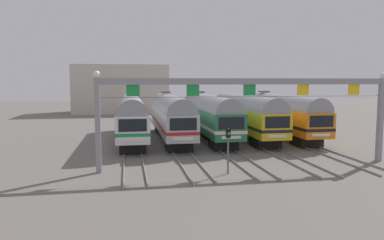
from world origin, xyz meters
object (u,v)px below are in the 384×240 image
commuter_train_green (208,114)px  commuter_train_orange (280,113)px  commuter_train_yellow (245,113)px  catenary_gantry (249,95)px  yard_signal_mast (228,142)px  commuter_train_white (131,115)px  commuter_train_stainless (171,115)px

commuter_train_green → commuter_train_orange: size_ratio=1.00×
commuter_train_yellow → catenary_gantry: bearing=-107.2°
commuter_train_orange → yard_signal_mast: size_ratio=5.76×
commuter_train_yellow → catenary_gantry: 14.35m
commuter_train_orange → commuter_train_yellow: bearing=-179.9°
commuter_train_green → commuter_train_orange: 8.33m
commuter_train_white → commuter_train_yellow: same height
commuter_train_white → commuter_train_stainless: (4.17, 0.00, 0.00)m
commuter_train_yellow → commuter_train_orange: (4.17, 0.00, 0.00)m
commuter_train_white → yard_signal_mast: size_ratio=5.76×
catenary_gantry → yard_signal_mast: (-2.08, -1.86, -3.07)m
commuter_train_yellow → commuter_train_green: bearing=179.9°
catenary_gantry → yard_signal_mast: 4.15m
commuter_train_stainless → yard_signal_mast: size_ratio=5.76×
commuter_train_white → yard_signal_mast: (6.25, -15.35, -0.50)m
commuter_train_orange → commuter_train_stainless: bearing=180.0°
commuter_train_orange → catenary_gantry: (-8.33, -13.50, 2.57)m
commuter_train_yellow → commuter_train_orange: commuter_train_orange is taller
commuter_train_orange → yard_signal_mast: commuter_train_orange is taller
commuter_train_green → commuter_train_stainless: bearing=180.0°
catenary_gantry → yard_signal_mast: size_ratio=6.99×
commuter_train_orange → yard_signal_mast: bearing=-124.1°
commuter_train_white → commuter_train_yellow: (12.50, 0.00, 0.00)m
commuter_train_orange → yard_signal_mast: (-10.41, -15.36, -0.51)m
commuter_train_stainless → commuter_train_green: 4.17m
commuter_train_stainless → commuter_train_orange: same height
commuter_train_white → yard_signal_mast: 16.58m
commuter_train_orange → commuter_train_green: bearing=180.0°
commuter_train_stainless → commuter_train_white: bearing=-179.9°
catenary_gantry → commuter_train_orange: bearing=58.3°
commuter_train_white → catenary_gantry: bearing=-58.3°
commuter_train_orange → catenary_gantry: catenary_gantry is taller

